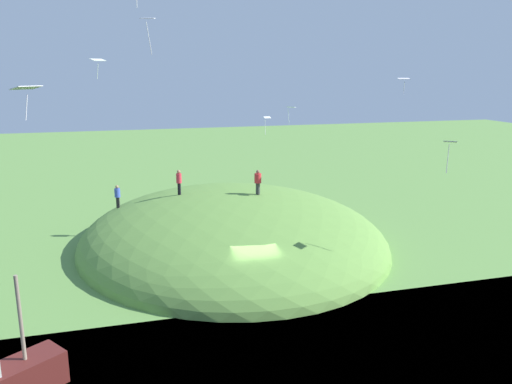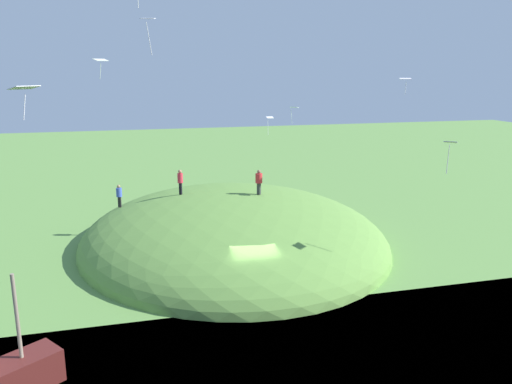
# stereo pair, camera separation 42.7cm
# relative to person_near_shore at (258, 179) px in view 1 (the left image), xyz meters

# --- Properties ---
(ground_plane) EXTENTS (160.00, 160.00, 0.00)m
(ground_plane) POSITION_rel_person_near_shore_xyz_m (-7.75, 2.40, -4.40)
(ground_plane) COLOR #5E8C42
(grass_hill) EXTENTS (23.59, 20.92, 6.78)m
(grass_hill) POSITION_rel_person_near_shore_xyz_m (0.13, 1.79, -4.40)
(grass_hill) COLOR #5F8D3D
(grass_hill) RESTS_ON ground_plane
(person_near_shore) EXTENTS (0.66, 0.66, 1.72)m
(person_near_shore) POSITION_rel_person_near_shore_xyz_m (0.00, 0.00, 0.00)
(person_near_shore) COLOR #353836
(person_near_shore) RESTS_ON grass_hill
(person_with_child) EXTENTS (0.53, 0.53, 1.65)m
(person_with_child) POSITION_rel_person_near_shore_xyz_m (3.56, 9.36, -1.25)
(person_with_child) COLOR black
(person_with_child) RESTS_ON grass_hill
(person_watching_kites) EXTENTS (0.53, 0.53, 1.77)m
(person_watching_kites) POSITION_rel_person_near_shore_xyz_m (2.10, 5.15, -0.12)
(person_watching_kites) COLOR black
(person_watching_kites) RESTS_ON grass_hill
(kite_1) EXTENTS (1.14, 1.24, 1.57)m
(kite_1) POSITION_rel_person_near_shore_xyz_m (9.16, 10.20, 8.00)
(kite_1) COLOR silver
(kite_6) EXTENTS (0.94, 0.97, 1.68)m
(kite_6) POSITION_rel_person_near_shore_xyz_m (13.10, -6.86, 3.77)
(kite_6) COLOR white
(kite_9) EXTENTS (1.19, 1.23, 1.32)m
(kite_9) POSITION_rel_person_near_shore_xyz_m (-11.20, 12.42, 6.59)
(kite_9) COLOR white
(kite_11) EXTENTS (0.72, 0.88, 1.96)m
(kite_11) POSITION_rel_person_near_shore_xyz_m (-3.73, 7.17, 9.83)
(kite_11) COLOR silver
(kite_12) EXTENTS (0.72, 0.86, 1.05)m
(kite_12) POSITION_rel_person_near_shore_xyz_m (-2.83, -9.03, 6.70)
(kite_12) COLOR white
(kite_14) EXTENTS (0.47, 0.65, 1.64)m
(kite_14) POSITION_rel_person_near_shore_xyz_m (11.08, -3.91, 3.00)
(kite_14) COLOR white
(kite_15) EXTENTS (0.78, 0.82, 1.76)m
(kite_15) POSITION_rel_person_near_shore_xyz_m (-10.14, -7.57, 3.51)
(kite_15) COLOR white
(mooring_post) EXTENTS (0.14, 0.14, 1.17)m
(mooring_post) POSITION_rel_person_near_shore_xyz_m (-10.49, 2.84, -3.82)
(mooring_post) COLOR brown
(mooring_post) RESTS_ON ground_plane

